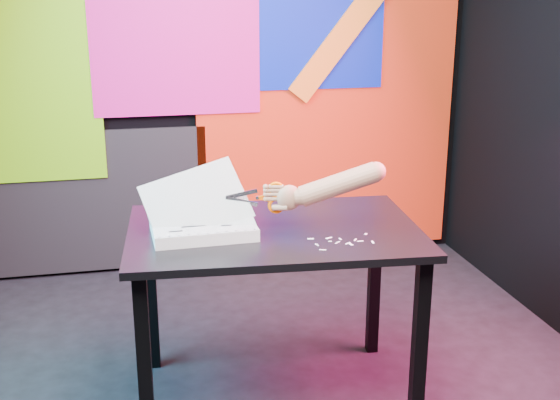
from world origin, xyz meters
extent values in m
cube|color=black|center=(0.00, 0.00, 0.00)|extent=(3.00, 3.00, 0.01)
cube|color=black|center=(0.00, 1.50, 1.35)|extent=(3.00, 0.01, 2.70)
cube|color=black|center=(0.00, -1.50, 1.35)|extent=(3.00, 0.01, 2.70)
cube|color=red|center=(0.65, 1.47, 0.85)|extent=(1.60, 0.02, 1.60)
cube|color=#061DA5|center=(0.55, 1.46, 1.45)|extent=(0.85, 0.02, 0.75)
cube|color=#CF137B|center=(-0.25, 1.45, 1.35)|extent=(0.95, 0.02, 0.80)
cube|color=#65BE0C|center=(-1.05, 1.46, 1.10)|extent=(0.75, 0.02, 1.00)
cube|color=orange|center=(0.85, 1.44, 1.55)|extent=(0.91, 0.02, 1.11)
cube|color=black|center=(-0.75, 1.47, 0.45)|extent=(1.30, 0.02, 0.85)
cube|color=black|center=(-0.53, -0.33, 0.36)|extent=(0.05, 0.05, 0.72)
cube|color=black|center=(-0.49, 0.31, 0.36)|extent=(0.05, 0.05, 0.72)
cube|color=black|center=(0.48, -0.41, 0.36)|extent=(0.05, 0.05, 0.72)
cube|color=black|center=(0.53, 0.23, 0.36)|extent=(0.05, 0.05, 0.72)
cube|color=black|center=(0.00, -0.05, 0.73)|extent=(1.19, 0.84, 0.03)
cube|color=silver|center=(-0.28, -0.06, 0.77)|extent=(0.39, 0.30, 0.05)
cube|color=silver|center=(-0.28, -0.06, 0.80)|extent=(0.39, 0.29, 0.00)
cube|color=silver|center=(-0.28, -0.06, 0.80)|extent=(0.39, 0.28, 0.12)
cube|color=silver|center=(-0.29, -0.04, 0.83)|extent=(0.41, 0.27, 0.20)
cube|color=silver|center=(-0.30, -0.03, 0.87)|extent=(0.44, 0.24, 0.29)
cylinder|color=black|center=(-0.45, -0.19, 0.80)|extent=(0.01, 0.01, 0.00)
cylinder|color=black|center=(-0.42, -0.19, 0.80)|extent=(0.01, 0.01, 0.00)
cylinder|color=black|center=(-0.38, -0.19, 0.80)|extent=(0.01, 0.01, 0.00)
cylinder|color=black|center=(-0.35, -0.19, 0.80)|extent=(0.01, 0.01, 0.00)
cylinder|color=black|center=(-0.31, -0.19, 0.80)|extent=(0.01, 0.01, 0.00)
cylinder|color=black|center=(-0.28, -0.19, 0.80)|extent=(0.01, 0.01, 0.00)
cylinder|color=black|center=(-0.24, -0.19, 0.80)|extent=(0.01, 0.01, 0.00)
cylinder|color=black|center=(-0.21, -0.19, 0.80)|extent=(0.01, 0.01, 0.00)
cylinder|color=black|center=(-0.17, -0.18, 0.80)|extent=(0.01, 0.01, 0.00)
cylinder|color=black|center=(-0.14, -0.18, 0.80)|extent=(0.01, 0.01, 0.00)
cylinder|color=black|center=(-0.10, -0.18, 0.80)|extent=(0.01, 0.01, 0.00)
cylinder|color=black|center=(-0.46, 0.07, 0.80)|extent=(0.01, 0.01, 0.00)
cylinder|color=black|center=(-0.43, 0.07, 0.80)|extent=(0.01, 0.01, 0.00)
cylinder|color=black|center=(-0.39, 0.07, 0.80)|extent=(0.01, 0.01, 0.00)
cylinder|color=black|center=(-0.36, 0.07, 0.80)|extent=(0.01, 0.01, 0.00)
cylinder|color=black|center=(-0.32, 0.07, 0.80)|extent=(0.01, 0.01, 0.00)
cylinder|color=black|center=(-0.29, 0.07, 0.80)|extent=(0.01, 0.01, 0.00)
cylinder|color=black|center=(-0.25, 0.07, 0.80)|extent=(0.01, 0.01, 0.00)
cylinder|color=black|center=(-0.22, 0.07, 0.80)|extent=(0.01, 0.01, 0.00)
cylinder|color=black|center=(-0.18, 0.08, 0.80)|extent=(0.01, 0.01, 0.00)
cylinder|color=black|center=(-0.15, 0.08, 0.80)|extent=(0.01, 0.01, 0.00)
cylinder|color=black|center=(-0.11, 0.08, 0.80)|extent=(0.01, 0.01, 0.00)
cube|color=black|center=(-0.38, -0.01, 0.80)|extent=(0.07, 0.01, 0.00)
cube|color=black|center=(-0.26, -0.03, 0.80)|extent=(0.05, 0.01, 0.00)
cube|color=black|center=(-0.32, -0.10, 0.80)|extent=(0.09, 0.01, 0.00)
cube|color=black|center=(-0.20, -0.12, 0.80)|extent=(0.04, 0.01, 0.00)
cube|color=black|center=(-0.39, -0.14, 0.80)|extent=(0.05, 0.01, 0.00)
cube|color=black|center=(-0.24, 0.03, 0.80)|extent=(0.06, 0.01, 0.00)
cube|color=silver|center=(-0.13, -0.05, 0.90)|extent=(0.12, 0.03, 0.04)
cube|color=silver|center=(-0.13, -0.05, 0.87)|extent=(0.12, 0.03, 0.04)
cylinder|color=silver|center=(-0.07, -0.06, 0.88)|extent=(0.01, 0.01, 0.01)
cube|color=#EA5500|center=(-0.05, -0.07, 0.88)|extent=(0.05, 0.02, 0.02)
cube|color=#EA5500|center=(-0.05, -0.07, 0.89)|extent=(0.05, 0.02, 0.02)
torus|color=#EA5500|center=(0.00, -0.08, 0.91)|extent=(0.07, 0.03, 0.07)
torus|color=#EA5500|center=(0.00, -0.08, 0.85)|extent=(0.07, 0.03, 0.07)
ellipsoid|color=#915F48|center=(0.05, -0.09, 0.88)|extent=(0.10, 0.06, 0.10)
cylinder|color=#915F48|center=(0.00, -0.08, 0.88)|extent=(0.08, 0.03, 0.02)
cylinder|color=#915F48|center=(0.00, -0.08, 0.90)|extent=(0.07, 0.03, 0.02)
cylinder|color=#915F48|center=(0.00, -0.08, 0.91)|extent=(0.07, 0.03, 0.02)
cylinder|color=#915F48|center=(0.00, -0.08, 0.93)|extent=(0.06, 0.03, 0.02)
cylinder|color=#915F48|center=(0.01, -0.09, 0.85)|extent=(0.07, 0.05, 0.03)
cylinder|color=#915F48|center=(0.10, -0.10, 0.89)|extent=(0.07, 0.08, 0.07)
cylinder|color=#915F48|center=(0.23, -0.13, 0.94)|extent=(0.32, 0.15, 0.18)
sphere|color=#915F48|center=(0.37, -0.16, 0.99)|extent=(0.08, 0.08, 0.08)
cube|color=white|center=(0.23, -0.28, 0.75)|extent=(0.03, 0.02, 0.00)
cube|color=white|center=(0.19, -0.26, 0.75)|extent=(0.02, 0.02, 0.00)
cube|color=white|center=(0.17, -0.24, 0.75)|extent=(0.01, 0.01, 0.00)
cube|color=white|center=(0.21, -0.23, 0.75)|extent=(0.01, 0.02, 0.00)
cube|color=white|center=(0.27, -0.25, 0.75)|extent=(0.02, 0.02, 0.00)
cube|color=white|center=(0.12, -0.32, 0.75)|extent=(0.03, 0.01, 0.00)
cube|color=white|center=(0.28, -0.27, 0.75)|extent=(0.02, 0.01, 0.00)
cube|color=white|center=(0.11, -0.27, 0.75)|extent=(0.01, 0.02, 0.00)
cube|color=white|center=(0.32, -0.29, 0.75)|extent=(0.01, 0.03, 0.00)
cube|color=white|center=(0.33, -0.19, 0.75)|extent=(0.02, 0.02, 0.00)
cube|color=white|center=(0.11, -0.27, 0.75)|extent=(0.01, 0.02, 0.00)
cube|color=white|center=(0.17, -0.21, 0.75)|extent=(0.03, 0.02, 0.00)
cube|color=white|center=(0.11, -0.20, 0.75)|extent=(0.02, 0.01, 0.00)
cube|color=white|center=(0.23, -0.29, 0.75)|extent=(0.01, 0.03, 0.00)
camera|label=1|loc=(-0.54, -2.60, 1.66)|focal=45.00mm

